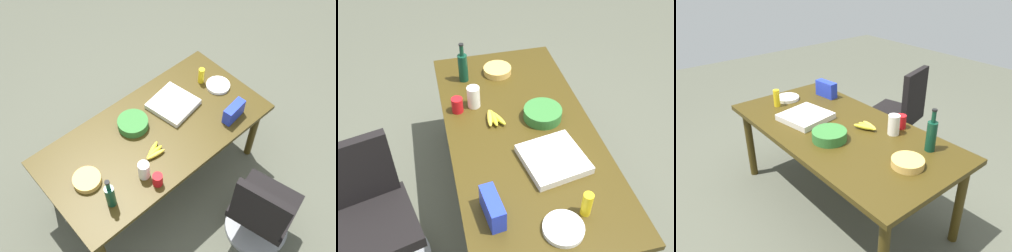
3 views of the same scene
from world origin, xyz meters
TOP-DOWN VIEW (x-y plane):
  - ground_plane at (0.00, 0.00)m, footprint 10.00×10.00m
  - conference_table at (0.00, 0.00)m, footprint 1.98×0.98m
  - office_chair at (0.27, -1.01)m, footprint 0.58×0.58m
  - banana_bunch at (-0.14, -0.16)m, footprint 0.18×0.13m
  - chip_bag_blue at (0.61, -0.32)m, footprint 0.23×0.11m
  - chip_bowl at (-0.69, -0.01)m, footprint 0.27×0.27m
  - pizza_box at (0.31, 0.12)m, footprint 0.42×0.42m
  - salad_bowl at (-0.09, 0.18)m, footprint 0.32×0.32m
  - mustard_bottle at (0.71, 0.17)m, footprint 0.06×0.06m
  - red_solo_cup at (-0.30, -0.38)m, footprint 0.08×0.08m
  - mayo_jar at (-0.33, -0.26)m, footprint 0.09×0.09m
  - paper_plate_stack at (0.78, 0.01)m, footprint 0.28×0.28m
  - wine_bottle at (-0.66, -0.28)m, footprint 0.07×0.07m

SIDE VIEW (x-z plane):
  - ground_plane at x=0.00m, z-range 0.00..0.00m
  - office_chair at x=0.27m, z-range -0.11..0.88m
  - conference_table at x=0.00m, z-range 0.30..1.04m
  - paper_plate_stack at x=0.78m, z-range 0.75..0.78m
  - banana_bunch at x=-0.14m, z-range 0.75..0.79m
  - pizza_box at x=0.31m, z-range 0.75..0.80m
  - chip_bowl at x=-0.69m, z-range 0.75..0.80m
  - salad_bowl at x=-0.09m, z-range 0.75..0.82m
  - red_solo_cup at x=-0.30m, z-range 0.75..0.86m
  - chip_bag_blue at x=0.61m, z-range 0.75..0.90m
  - mustard_bottle at x=0.71m, z-range 0.75..0.90m
  - mayo_jar at x=-0.33m, z-range 0.75..0.91m
  - wine_bottle at x=-0.66m, z-range 0.71..1.03m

